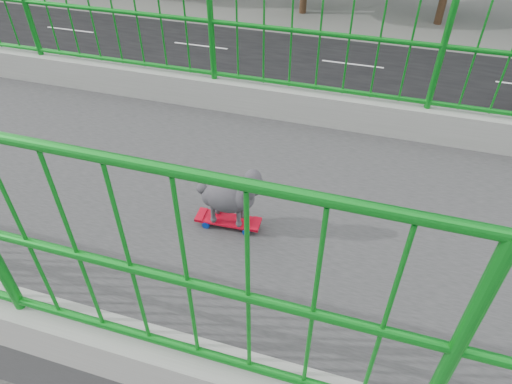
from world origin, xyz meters
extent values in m
cube|color=black|center=(-13.00, 0.00, 0.01)|extent=(18.00, 90.00, 0.02)
cube|color=#2D2D2F|center=(0.00, 0.00, 6.75)|extent=(3.00, 24.00, 0.50)
cube|color=gray|center=(-1.40, 0.00, 7.15)|extent=(0.20, 24.00, 0.30)
cylinder|color=#0D7C1B|center=(-1.40, 0.00, 7.85)|extent=(0.04, 24.00, 0.04)
cylinder|color=#0D7C1B|center=(-1.40, 0.00, 7.85)|extent=(0.06, 0.06, 1.10)
cube|color=gray|center=(1.40, 0.00, 7.15)|extent=(0.20, 24.00, 0.30)
cube|color=red|center=(0.23, 0.72, 7.05)|extent=(0.16, 0.47, 0.02)
cube|color=#99999E|center=(0.23, 0.57, 7.04)|extent=(0.08, 0.04, 0.02)
cylinder|color=#072A98|center=(0.17, 0.57, 7.03)|extent=(0.03, 0.06, 0.05)
sphere|color=yellow|center=(0.17, 0.57, 7.03)|extent=(0.02, 0.02, 0.02)
cylinder|color=#072A98|center=(0.29, 0.57, 7.03)|extent=(0.03, 0.06, 0.05)
sphere|color=yellow|center=(0.29, 0.57, 7.03)|extent=(0.02, 0.02, 0.02)
cube|color=#99999E|center=(0.22, 0.86, 7.04)|extent=(0.08, 0.04, 0.02)
cylinder|color=#072A98|center=(0.16, 0.86, 7.03)|extent=(0.03, 0.06, 0.05)
sphere|color=yellow|center=(0.16, 0.86, 7.03)|extent=(0.02, 0.02, 0.02)
cylinder|color=#072A98|center=(0.28, 0.87, 7.03)|extent=(0.03, 0.06, 0.05)
sphere|color=yellow|center=(0.28, 0.87, 7.03)|extent=(0.02, 0.02, 0.02)
ellipsoid|color=#27262A|center=(0.23, 0.72, 7.27)|extent=(0.23, 0.34, 0.22)
sphere|color=#27262A|center=(0.22, 0.90, 7.41)|extent=(0.15, 0.15, 0.15)
sphere|color=black|center=(0.21, 1.00, 7.39)|extent=(0.03, 0.03, 0.03)
sphere|color=#27262A|center=(0.24, 0.54, 7.31)|extent=(0.07, 0.07, 0.07)
cylinder|color=#27262A|center=(0.17, 0.81, 7.13)|extent=(0.03, 0.03, 0.14)
cylinder|color=#27262A|center=(0.27, 0.81, 7.13)|extent=(0.03, 0.03, 0.14)
cylinder|color=#27262A|center=(0.18, 0.62, 7.13)|extent=(0.03, 0.03, 0.14)
cylinder|color=#27262A|center=(0.28, 0.63, 7.13)|extent=(0.03, 0.03, 0.14)
imported|color=black|center=(-6.00, -2.62, 0.79)|extent=(1.86, 4.62, 1.57)
imported|color=black|center=(-12.40, -12.30, 0.71)|extent=(2.36, 5.12, 1.42)
imported|color=#A1A2A7|center=(-6.00, 0.10, 0.76)|extent=(1.62, 4.64, 1.53)
camera|label=1|loc=(2.41, 1.59, 9.25)|focal=31.63mm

